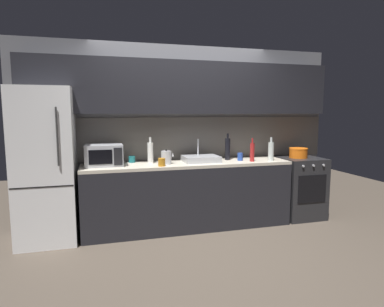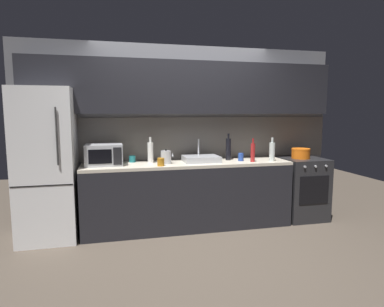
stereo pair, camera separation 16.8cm
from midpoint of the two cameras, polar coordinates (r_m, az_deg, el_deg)
The scene contains 16 objects.
ground_plane at distance 3.85m, azimuth 1.64°, elevation -16.98°, with size 10.00×10.00×0.00m, color #4C4238.
back_wall at distance 4.67m, azimuth -2.66°, elevation 6.88°, with size 4.53×0.44×2.50m.
counter_run at distance 4.52m, azimuth -1.73°, elevation -7.22°, with size 2.79×0.60×0.90m.
refrigerator at distance 4.36m, azimuth -25.02°, elevation -1.96°, with size 0.68×0.69×1.86m.
oven_range at distance 5.20m, azimuth 17.26°, elevation -5.62°, with size 0.60×0.62×0.90m.
microwave at distance 4.30m, azimuth -16.10°, elevation -0.29°, with size 0.46×0.35×0.27m.
sink_basin at distance 4.50m, azimuth 0.46°, elevation -0.90°, with size 0.48×0.38×0.30m.
kettle at distance 4.31m, azimuth -5.58°, elevation -0.68°, with size 0.17×0.13×0.20m.
wine_bottle_clear at distance 4.70m, azimuth 12.52°, elevation 0.43°, with size 0.08×0.08×0.33m.
wine_bottle_white at distance 4.41m, azimuth -8.30°, elevation 0.21°, with size 0.08×0.08×0.34m.
wine_bottle_red at distance 4.56m, azimuth 9.34°, elevation 0.28°, with size 0.06×0.06×0.32m.
wine_bottle_dark at distance 4.67m, azimuth 5.16°, elevation 0.83°, with size 0.07×0.07×0.38m.
mug_blue at distance 4.63m, azimuth 7.31°, elevation -0.56°, with size 0.07×0.07×0.11m, color #234299.
mug_teal at distance 4.51m, azimuth -11.43°, elevation -0.98°, with size 0.09×0.09×0.09m, color #19666B.
mug_amber at distance 4.14m, azimuth -6.44°, elevation -1.51°, with size 0.09×0.09×0.10m, color #B27019.
cooking_pot at distance 5.09m, azimuth 17.04°, elevation 0.10°, with size 0.27×0.27×0.15m.
Camera 1 is at (-1.12, -3.33, 1.58)m, focal length 30.80 mm.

